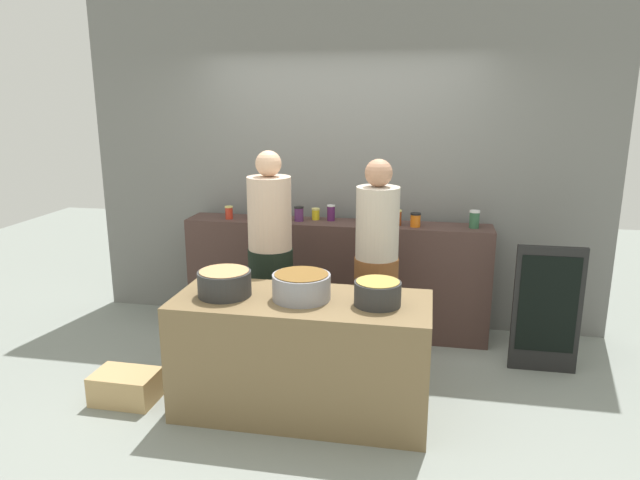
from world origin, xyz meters
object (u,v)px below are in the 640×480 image
at_px(preserve_jar_3, 316,214).
at_px(preserve_jar_0, 229,212).
at_px(preserve_jar_7, 415,220).
at_px(preserve_jar_2, 299,214).
at_px(bread_crate, 126,387).
at_px(cooking_pot_left, 225,283).
at_px(cooking_pot_right, 378,293).
at_px(preserve_jar_6, 397,218).
at_px(preserve_jar_5, 361,214).
at_px(preserve_jar_1, 252,211).
at_px(cook_in_cap, 376,276).
at_px(cooking_pot_center, 302,286).
at_px(cook_with_tongs, 271,268).
at_px(preserve_jar_4, 331,213).
at_px(preserve_jar_8, 474,219).
at_px(chalkboard_sign, 547,309).

bearing_deg(preserve_jar_3, preserve_jar_0, -171.27).
xyz_separation_m(preserve_jar_0, preserve_jar_7, (1.66, -0.01, 0.00)).
bearing_deg(preserve_jar_2, bread_crate, -121.60).
relative_size(cooking_pot_left, cooking_pot_right, 1.19).
bearing_deg(preserve_jar_6, preserve_jar_7, -10.93).
bearing_deg(preserve_jar_3, preserve_jar_2, -146.70).
relative_size(preserve_jar_0, preserve_jar_5, 0.85).
height_order(preserve_jar_2, preserve_jar_7, preserve_jar_2).
height_order(preserve_jar_1, preserve_jar_7, preserve_jar_1).
distance_m(cooking_pot_left, cook_in_cap, 1.24).
bearing_deg(preserve_jar_0, preserve_jar_5, 5.43).
xyz_separation_m(preserve_jar_7, cooking_pot_center, (-0.69, -1.34, -0.19)).
height_order(preserve_jar_1, preserve_jar_2, preserve_jar_1).
bearing_deg(preserve_jar_0, cook_with_tongs, -47.47).
bearing_deg(cooking_pot_center, preserve_jar_5, 81.95).
distance_m(cooking_pot_center, cook_in_cap, 0.88).
height_order(preserve_jar_4, cooking_pot_left, preserve_jar_4).
bearing_deg(preserve_jar_6, preserve_jar_4, 172.67).
relative_size(preserve_jar_7, bread_crate, 0.27).
bearing_deg(preserve_jar_4, preserve_jar_2, -166.35).
bearing_deg(preserve_jar_3, preserve_jar_8, -3.17).
height_order(preserve_jar_5, preserve_jar_7, preserve_jar_5).
relative_size(preserve_jar_4, preserve_jar_5, 1.03).
distance_m(preserve_jar_4, chalkboard_sign, 1.95).
height_order(preserve_jar_1, preserve_jar_8, preserve_jar_8).
bearing_deg(cook_with_tongs, chalkboard_sign, 4.54).
relative_size(cooking_pot_right, bread_crate, 0.68).
height_order(preserve_jar_8, cooking_pot_right, preserve_jar_8).
bearing_deg(preserve_jar_7, cooking_pot_center, -117.11).
xyz_separation_m(preserve_jar_8, chalkboard_sign, (0.55, -0.47, -0.59)).
height_order(preserve_jar_6, cook_in_cap, cook_in_cap).
bearing_deg(preserve_jar_7, preserve_jar_3, 171.88).
relative_size(preserve_jar_4, preserve_jar_6, 1.05).
height_order(preserve_jar_2, bread_crate, preserve_jar_2).
relative_size(cooking_pot_center, chalkboard_sign, 0.38).
bearing_deg(cooking_pot_right, bread_crate, -176.51).
relative_size(preserve_jar_6, cooking_pot_left, 0.37).
xyz_separation_m(preserve_jar_4, preserve_jar_5, (0.26, 0.01, -0.00)).
bearing_deg(preserve_jar_2, preserve_jar_5, 8.56).
height_order(preserve_jar_5, bread_crate, preserve_jar_5).
bearing_deg(cook_in_cap, cooking_pot_right, -84.10).
bearing_deg(cook_in_cap, preserve_jar_4, 124.79).
bearing_deg(cooking_pot_right, preserve_jar_4, 110.76).
bearing_deg(cooking_pot_center, cook_with_tongs, 119.53).
bearing_deg(cook_in_cap, preserve_jar_3, 131.27).
distance_m(preserve_jar_4, cook_with_tongs, 0.85).
bearing_deg(preserve_jar_2, cooking_pot_right, -59.23).
bearing_deg(cooking_pot_left, cook_with_tongs, 82.72).
bearing_deg(preserve_jar_4, chalkboard_sign, -16.46).
bearing_deg(preserve_jar_7, preserve_jar_0, 179.73).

